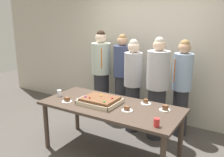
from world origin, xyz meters
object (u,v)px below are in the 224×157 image
Objects in this scene: plated_slice_near_left at (165,109)px; plated_slice_far_left at (146,102)px; cake_server_utensil at (81,98)px; drink_cup_nearest at (157,122)px; person_far_right_suit at (157,88)px; party_table at (110,110)px; person_left_edge_reaching at (122,76)px; drink_cup_middle at (59,93)px; plated_slice_near_right at (67,100)px; person_green_shirt_behind at (133,84)px; sheet_cake at (100,101)px; person_striped_tie_right at (101,73)px; person_serving_front at (182,87)px; plated_slice_far_right at (127,109)px.

plated_slice_far_left is at bearing 162.96° from plated_slice_near_left.
plated_slice_far_left is 1.01m from cake_server_utensil.
cake_server_utensil is (-1.29, -0.19, -0.02)m from plated_slice_near_left.
cake_server_utensil is at bearing 166.53° from drink_cup_nearest.
party_table is at bearing 7.71° from person_far_right_suit.
plated_slice_near_left reaches higher than cake_server_utensil.
plated_slice_near_left is 1.54m from person_left_edge_reaching.
person_left_edge_reaching reaches higher than drink_cup_nearest.
drink_cup_middle reaches higher than plated_slice_far_left.
person_green_shirt_behind is at bearing 62.67° from plated_slice_near_right.
plated_slice_near_left is at bearing 14.82° from sheet_cake.
person_far_right_suit reaches higher than person_green_shirt_behind.
person_striped_tie_right is (-0.03, 1.24, 0.07)m from drink_cup_middle.
plated_slice_near_right is at bearing 176.57° from drink_cup_nearest.
person_striped_tie_right is (-0.86, 0.31, 0.03)m from person_green_shirt_behind.
party_table is at bearing 9.44° from sheet_cake.
person_striped_tie_right is (-0.30, 1.38, 0.10)m from plated_slice_near_right.
person_left_edge_reaching is (-1.20, 0.96, 0.08)m from plated_slice_near_left.
party_table is 13.51× the size of plated_slice_near_left.
drink_cup_middle is at bearing -31.53° from person_striped_tie_right.
person_striped_tie_right reaches higher than drink_cup_middle.
plated_slice_near_left is 1.03m from person_green_shirt_behind.
plated_slice_near_right is at bearing -7.68° from person_serving_front.
plated_slice_near_left is at bearing 8.40° from cake_server_utensil.
person_green_shirt_behind reaches higher than plated_slice_far_right.
plated_slice_near_left is 0.92m from person_serving_front.
drink_cup_middle is at bearing 154.02° from plated_slice_near_right.
person_serving_front reaches higher than plated_slice_far_right.
plated_slice_far_right is (0.30, -0.07, 0.10)m from party_table.
plated_slice_near_right reaches higher than plated_slice_far_right.
person_striped_tie_right is (-0.92, 1.15, 0.21)m from party_table.
party_table is at bearing -164.03° from plated_slice_near_left.
sheet_cake is at bearing 23.02° from plated_slice_near_right.
plated_slice_far_right is 1.20m from drink_cup_middle.
sheet_cake is at bearing -165.18° from plated_slice_near_left.
drink_cup_middle is 1.33m from person_left_edge_reaching.
drink_cup_nearest reaches higher than plated_slice_near_left.
person_far_right_suit is 1.01× the size of person_left_edge_reaching.
drink_cup_nearest is at bearing -7.35° from drink_cup_middle.
drink_cup_middle is at bearing -174.48° from party_table.
sheet_cake is at bearing -170.56° from party_table.
plated_slice_near_right is 1.50× the size of drink_cup_nearest.
person_striped_tie_right is at bearing 91.31° from drink_cup_middle.
sheet_cake is at bearing 0.00° from person_green_shirt_behind.
drink_cup_middle is 0.06× the size of person_left_edge_reaching.
person_serving_front reaches higher than cake_server_utensil.
person_left_edge_reaching reaches higher than party_table.
person_far_right_suit reaches higher than party_table.
drink_cup_middle is 2.00m from person_serving_front.
sheet_cake is at bearing 0.01° from person_far_right_suit.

